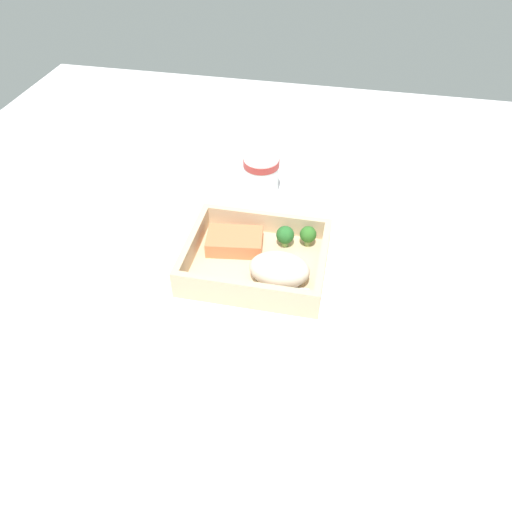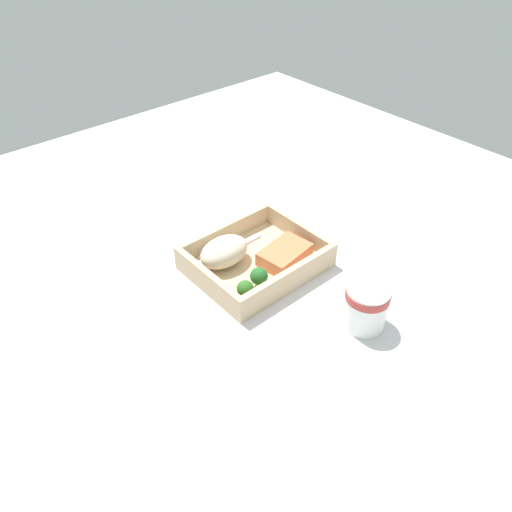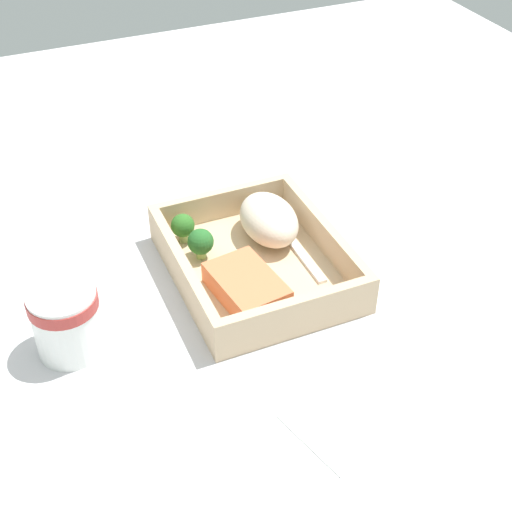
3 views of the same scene
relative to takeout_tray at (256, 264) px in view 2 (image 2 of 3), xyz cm
name	(u,v)px [view 2 (image 2 of 3)]	position (x,y,z in cm)	size (l,w,h in cm)	color
ground_plane	(256,271)	(0.00, 0.00, -1.60)	(160.00, 160.00, 2.00)	silver
takeout_tray	(256,264)	(0.00, 0.00, 0.00)	(24.15, 19.72, 1.20)	#CFB18B
tray_rim	(256,254)	(0.00, 0.00, 2.59)	(24.15, 19.72, 3.98)	#CFB18B
salmon_fillet	(285,254)	(-4.58, 3.16, 1.99)	(9.86, 6.51, 2.77)	#E4764A
mashed_potatoes	(224,252)	(4.72, -3.79, 3.33)	(10.09, 6.81, 5.46)	beige
broccoli_floret_1	(245,289)	(8.18, 6.52, 2.94)	(3.01, 3.01, 3.96)	#8AA35C
broccoli_floret_2	(259,277)	(4.17, 5.58, 2.94)	(3.25, 3.25, 4.07)	#83AC5A
fork	(224,253)	(3.21, -6.02, 0.82)	(15.80, 2.21, 0.44)	white
paper_cup	(366,305)	(-3.78, 23.46, 3.88)	(7.41, 7.41, 8.03)	white
receipt_slip	(333,219)	(-23.55, -1.12, -0.48)	(9.23, 14.08, 0.24)	white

